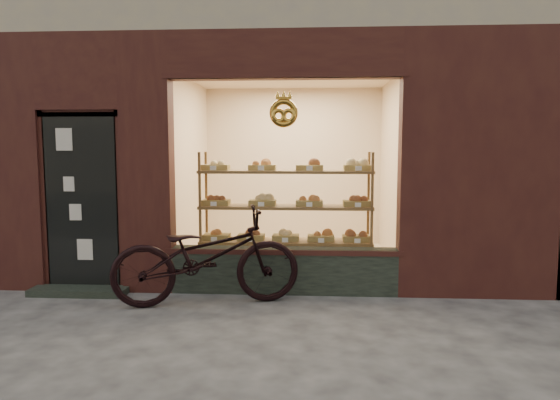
{
  "coord_description": "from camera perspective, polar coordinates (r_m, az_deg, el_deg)",
  "views": [
    {
      "loc": [
        0.77,
        -3.78,
        1.75
      ],
      "look_at": [
        0.41,
        2.0,
        1.14
      ],
      "focal_mm": 32.0,
      "sensor_mm": 36.0,
      "label": 1
    }
  ],
  "objects": [
    {
      "name": "ground",
      "position": [
        4.24,
        -7.61,
        -18.47
      ],
      "size": [
        90.0,
        90.0,
        0.0
      ],
      "primitive_type": "plane",
      "color": "#353537"
    },
    {
      "name": "bicycle",
      "position": [
        5.65,
        -8.42,
        -6.39
      ],
      "size": [
        2.19,
        1.2,
        1.09
      ],
      "primitive_type": "imported",
      "rotation": [
        0.0,
        0.0,
        1.81
      ],
      "color": "black",
      "rests_on": "ground"
    },
    {
      "name": "display_shelf",
      "position": [
        6.4,
        0.67,
        -2.09
      ],
      "size": [
        2.2,
        0.45,
        1.7
      ],
      "color": "brown",
      "rests_on": "ground"
    }
  ]
}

